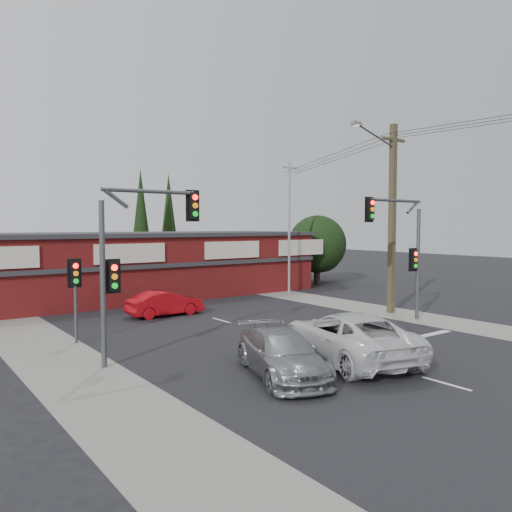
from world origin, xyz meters
TOP-DOWN VIEW (x-y plane):
  - ground at (0.00, 0.00)m, footprint 120.00×120.00m
  - road_strip at (0.00, 5.00)m, footprint 14.00×70.00m
  - verge_left at (-8.50, 5.00)m, footprint 3.00×70.00m
  - verge_right at (8.50, 5.00)m, footprint 3.00×70.00m
  - stop_line at (3.50, -1.50)m, footprint 6.50×0.35m
  - white_suv at (-0.32, -2.13)m, footprint 4.37×6.58m
  - silver_suv at (-3.39, -2.20)m, footprint 3.44×5.16m
  - red_sedan at (-1.63, 9.40)m, footprint 3.97×1.40m
  - lane_dashes at (0.00, -1.63)m, footprint 0.12×34.33m
  - shop_building at (-0.99, 16.99)m, footprint 27.30×8.40m
  - tree_cluster at (14.69, 15.44)m, footprint 5.90×5.10m
  - conifer_near at (3.50, 24.00)m, footprint 1.80×1.80m
  - conifer_far at (7.00, 26.00)m, footprint 1.80×1.80m
  - traffic_mast_left at (-6.43, 2.00)m, footprint 3.77×0.27m
  - traffic_mast_right at (6.86, 1.00)m, footprint 3.96×0.27m
  - pedestal_signal at (-7.20, 6.01)m, footprint 0.55×0.27m
  - utility_pole at (8.36, 2.99)m, footprint 4.38×0.59m
  - steel_pole at (9.00, 12.00)m, footprint 1.20×0.16m
  - power_lines at (8.47, -2.47)m, footprint 2.01×29.00m

SIDE VIEW (x-z plane):
  - ground at x=0.00m, z-range 0.00..0.00m
  - road_strip at x=0.00m, z-range 0.00..0.01m
  - verge_left at x=-8.50m, z-range 0.00..0.02m
  - verge_right at x=8.50m, z-range 0.00..0.02m
  - stop_line at x=3.50m, z-range 0.01..0.02m
  - lane_dashes at x=0.00m, z-range 0.01..0.02m
  - red_sedan at x=-1.63m, z-range 0.00..1.30m
  - silver_suv at x=-3.39m, z-range 0.00..1.39m
  - white_suv at x=-0.32m, z-range 0.00..1.68m
  - shop_building at x=-0.99m, z-range 0.02..4.25m
  - pedestal_signal at x=-7.20m, z-range 0.72..4.09m
  - tree_cluster at x=14.69m, z-range 0.15..5.65m
  - traffic_mast_left at x=-6.43m, z-range 0.94..6.92m
  - traffic_mast_right at x=6.86m, z-range 0.96..6.93m
  - steel_pole at x=9.00m, z-range 0.20..9.20m
  - utility_pole at x=8.36m, z-range 0.40..10.40m
  - conifer_near at x=3.50m, z-range 0.85..10.10m
  - conifer_far at x=7.00m, z-range 0.85..10.10m
  - power_lines at x=8.47m, z-range 8.43..9.65m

